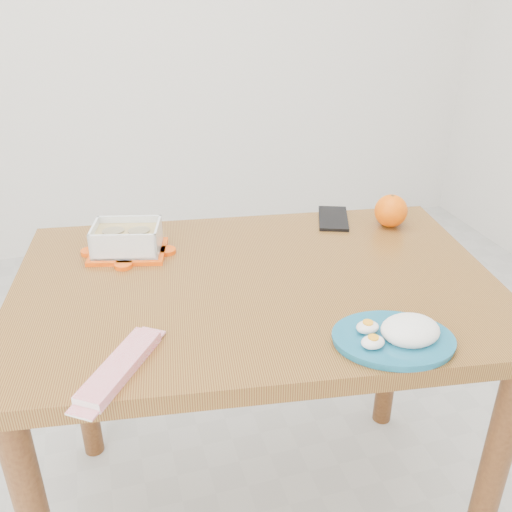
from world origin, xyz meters
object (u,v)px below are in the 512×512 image
object	(u,v)px
food_container	(127,240)
rice_plate	(399,334)
smartphone	(333,218)
orange_fruit	(391,211)
dining_table	(256,322)

from	to	relation	value
food_container	rice_plate	xyz separation A→B (m)	(0.45, -0.51, -0.02)
food_container	smartphone	xyz separation A→B (m)	(0.56, 0.05, -0.03)
orange_fruit	smartphone	xyz separation A→B (m)	(-0.13, 0.08, -0.04)
dining_table	food_container	distance (m)	0.37
dining_table	rice_plate	size ratio (longest dim) A/B	4.06
smartphone	orange_fruit	bearing A→B (deg)	-10.30
food_container	smartphone	distance (m)	0.56
orange_fruit	food_container	bearing A→B (deg)	177.40
orange_fruit	rice_plate	distance (m)	0.54
dining_table	orange_fruit	distance (m)	0.49
orange_fruit	smartphone	size ratio (longest dim) A/B	0.56
food_container	orange_fruit	bearing A→B (deg)	11.74
dining_table	food_container	bearing A→B (deg)	148.81
dining_table	food_container	xyz separation A→B (m)	(-0.26, 0.21, 0.15)
orange_fruit	rice_plate	world-z (taller)	orange_fruit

